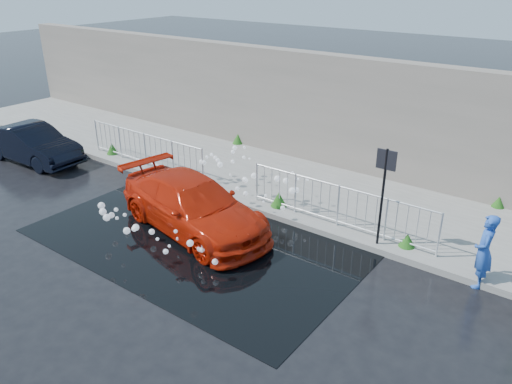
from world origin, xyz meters
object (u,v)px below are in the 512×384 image
Objects in this scene: dark_car at (33,144)px; person at (484,251)px; sign_post at (384,182)px; red_car at (193,205)px.

dark_car is 2.35× the size of person.
sign_post is 2.48m from person.
sign_post is 0.65× the size of dark_car.
sign_post reaches higher than person.
person reaches higher than red_car.
dark_car is (-11.84, -1.52, -1.09)m from sign_post.
sign_post is at bearing -104.58° from person.
red_car is 1.20× the size of dark_car.
red_car is at bearing -156.00° from sign_post.
person is (6.43, 1.74, 0.14)m from red_car.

